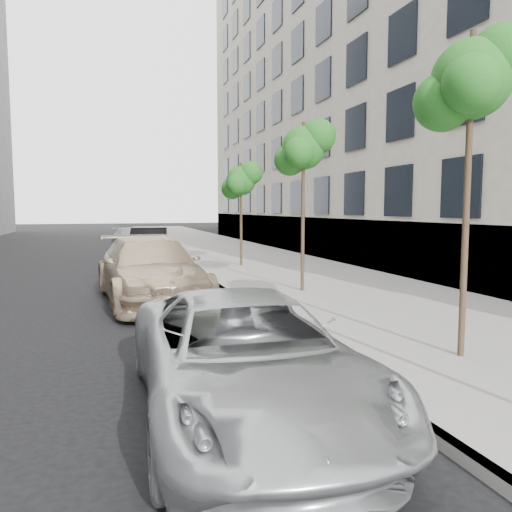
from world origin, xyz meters
name	(u,v)px	position (x,y,z in m)	size (l,w,h in m)	color
ground	(308,432)	(0.00, 0.00, 0.00)	(160.00, 160.00, 0.00)	black
sidewalk	(217,248)	(4.30, 24.00, 0.07)	(6.40, 72.00, 0.14)	gray
curb	(164,250)	(1.18, 24.00, 0.07)	(0.15, 72.00, 0.14)	#9E9B93
tree_near	(473,80)	(3.23, 1.50, 4.31)	(1.56, 1.36, 4.95)	#38281C
tree_mid	(304,148)	(3.23, 8.00, 4.05)	(1.56, 1.36, 4.69)	#38281C
tree_far	(242,181)	(3.23, 14.50, 3.52)	(1.55, 1.35, 4.15)	#38281C
minivan	(245,357)	(-0.55, 0.59, 0.71)	(2.35, 5.09, 1.41)	#B8BBBD
suv	(150,270)	(-0.94, 8.22, 0.84)	(2.35, 5.79, 1.68)	#C9AF8F
sedan_blue	(161,256)	(-0.10, 13.66, 0.66)	(1.56, 3.89, 1.32)	black
sedan_black	(149,244)	(-0.10, 18.54, 0.77)	(1.63, 4.68, 1.54)	black
sedan_rear	(130,238)	(-0.58, 25.87, 0.63)	(1.78, 4.37, 1.27)	gray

